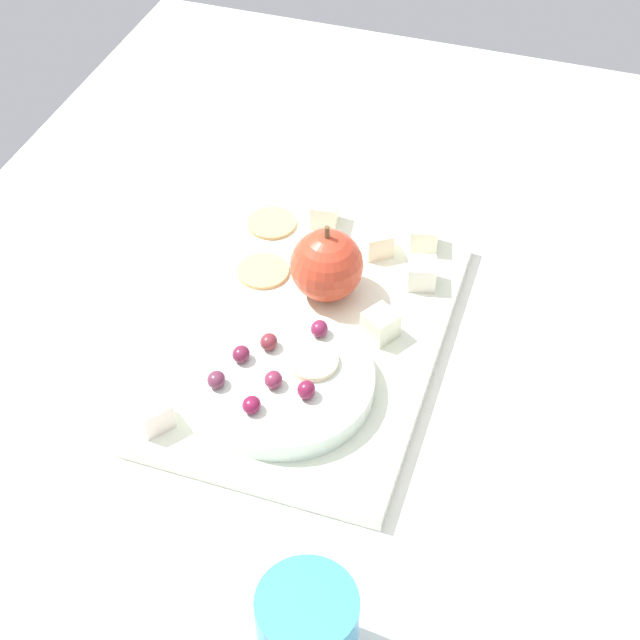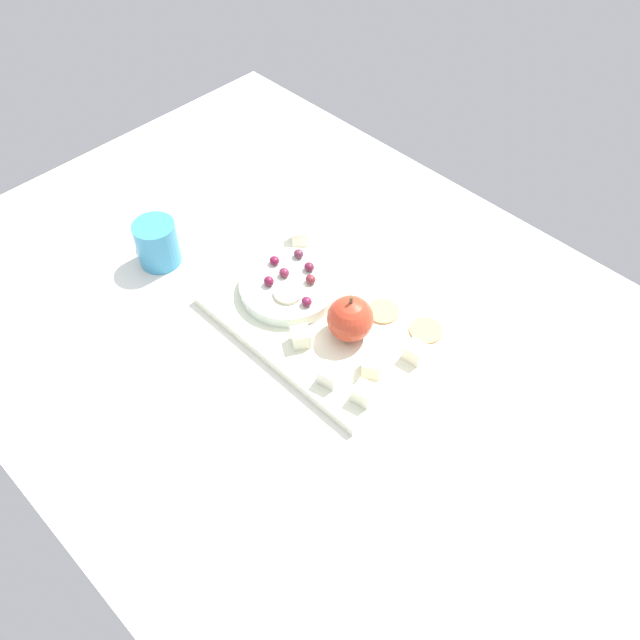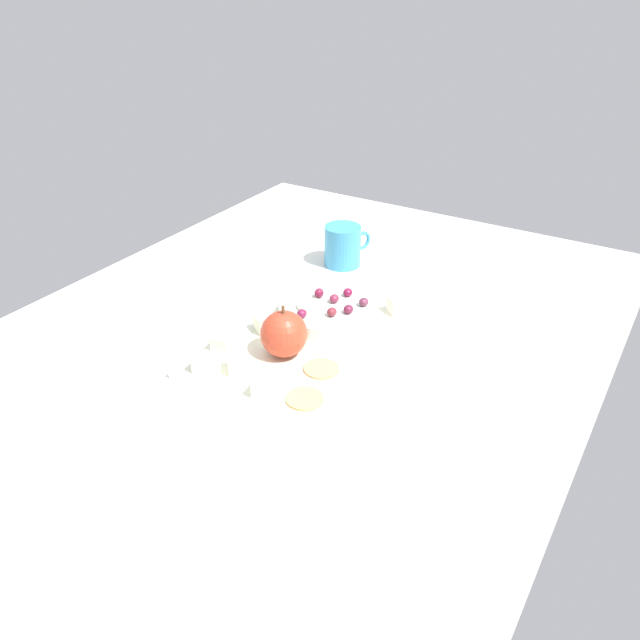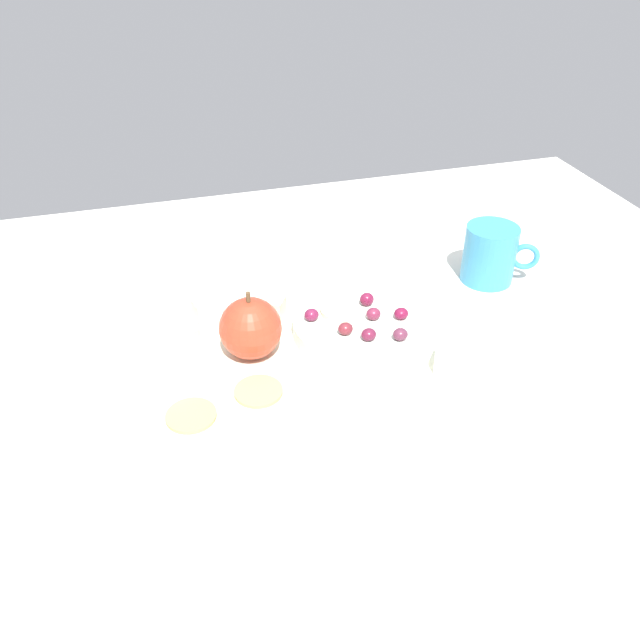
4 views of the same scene
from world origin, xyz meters
TOP-DOWN VIEW (x-y plane):
  - table at (0.00, 0.00)cm, footprint 127.85×93.71cm
  - platter at (3.03, 2.73)cm, footprint 36.41×24.23cm
  - serving_dish at (-4.60, 2.72)cm, footprint 16.32×16.32cm
  - apple_whole at (8.82, 3.08)cm, footprint 7.23×7.23cm
  - apple_stem at (8.82, 3.08)cm, footprint 0.50×0.50cm
  - cheese_cube_0 at (19.09, 6.65)cm, footprint 3.14×3.14cm
  - cheese_cube_1 at (16.26, 0.31)cm, footprint 3.88×3.88cm
  - cheese_cube_2 at (-11.91, 12.21)cm, footprint 3.91×3.91cm
  - cheese_cube_3 at (4.77, -3.62)cm, footprint 3.83×3.83cm
  - cheese_cube_4 at (18.69, -4.40)cm, footprint 3.33×3.33cm
  - cheese_cube_5 at (13.02, -5.59)cm, footprint 3.37×3.37cm
  - cracker_0 at (9.54, 10.17)cm, footprint 5.31×5.31cm
  - cracker_1 at (17.03, 11.99)cm, footprint 5.31×5.31cm
  - grape_0 at (-4.15, 6.98)cm, footprint 1.76×1.58cm
  - grape_1 at (-6.37, -0.29)cm, footprint 1.76×1.58cm
  - grape_2 at (-9.35, 3.95)cm, footprint 1.76×1.58cm
  - grape_3 at (-1.93, 5.14)cm, footprint 1.76×1.58cm
  - grape_4 at (-6.10, 3.15)cm, footprint 1.76×1.58cm
  - grape_5 at (1.10, 1.29)cm, footprint 1.76×1.58cm
  - grape_6 at (-7.66, 7.93)cm, footprint 1.76×1.58cm
  - apple_slice_0 at (-2.58, 0.68)cm, footprint 4.62×4.62cm
  - cup at (-27.20, -7.11)cm, footprint 10.04×7.32cm

SIDE VIEW (x-z plane):
  - table at x=0.00cm, z-range 0.00..3.56cm
  - platter at x=3.03cm, z-range 3.56..5.28cm
  - cracker_0 at x=9.54cm, z-range 5.28..5.68cm
  - cracker_1 at x=17.03cm, z-range 5.28..5.68cm
  - serving_dish at x=-4.60cm, z-range 5.28..7.40cm
  - cheese_cube_0 at x=19.09cm, z-range 5.28..8.07cm
  - cheese_cube_1 at x=16.26cm, z-range 5.28..8.07cm
  - cheese_cube_2 at x=-11.91cm, z-range 5.28..8.07cm
  - cheese_cube_3 at x=4.77cm, z-range 5.28..8.07cm
  - cheese_cube_4 at x=18.69cm, z-range 5.28..8.07cm
  - cheese_cube_5 at x=13.02cm, z-range 5.28..8.07cm
  - cup at x=-27.20cm, z-range 3.56..11.77cm
  - apple_slice_0 at x=-2.58cm, z-range 7.40..8.00cm
  - grape_2 at x=-9.35cm, z-range 7.40..8.81cm
  - grape_6 at x=-7.66cm, z-range 7.40..8.85cm
  - grape_0 at x=-4.15cm, z-range 7.40..8.87cm
  - grape_3 at x=-1.93cm, z-range 7.40..8.88cm
  - grape_4 at x=-6.10cm, z-range 7.40..8.91cm
  - grape_5 at x=1.10cm, z-range 7.40..8.91cm
  - grape_1 at x=-6.37cm, z-range 7.40..9.07cm
  - apple_whole at x=8.82cm, z-range 5.28..12.52cm
  - apple_stem at x=8.82cm, z-range 12.52..13.72cm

